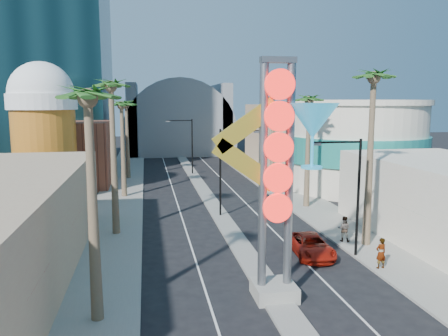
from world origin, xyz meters
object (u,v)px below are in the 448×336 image
Objects in this scene: neon_sign at (292,162)px; pedestrian_a at (381,253)px; pedestrian_b at (344,229)px; red_pickup at (311,246)px.

pedestrian_a is (6.76, 2.55, -6.19)m from neon_sign.
pedestrian_b is at bearing 49.08° from neon_sign.
pedestrian_a is at bearing 117.15° from pedestrian_b.
pedestrian_b is at bearing -100.38° from pedestrian_a.
neon_sign is at bearing 11.55° from pedestrian_a.
pedestrian_a is at bearing 20.66° from neon_sign.
pedestrian_a reaches higher than red_pickup.
pedestrian_b is (3.39, 2.09, 0.39)m from red_pickup.
neon_sign is 9.49m from red_pickup.
red_pickup is at bearing 60.05° from pedestrian_b.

